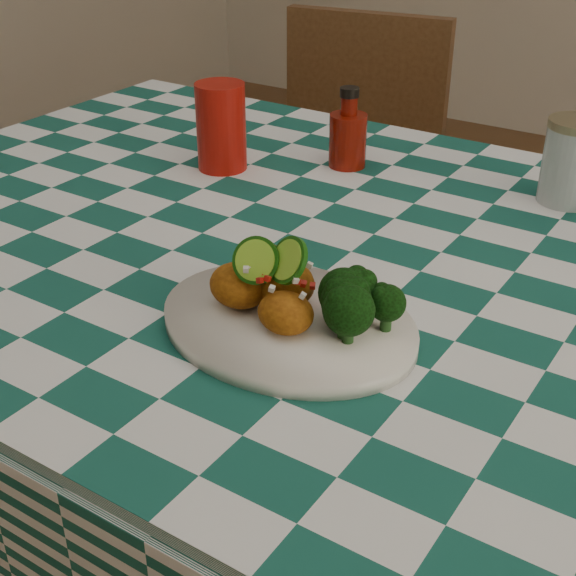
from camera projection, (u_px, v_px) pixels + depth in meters
The scene contains 8 objects.
dining_table at pixel (342, 472), 1.28m from camera, with size 1.66×1.06×0.79m, color #155244, non-canonical shape.
plate at pixel (288, 323), 0.91m from camera, with size 0.31×0.24×0.02m, color silver, non-canonical shape.
fried_chicken_pile at pixel (279, 281), 0.89m from camera, with size 0.13×0.10×0.09m, color #AE6110, non-canonical shape.
broccoli_side at pixel (356, 308), 0.86m from camera, with size 0.08×0.08×0.06m, color black, non-canonical shape.
red_tumbler at pixel (221, 127), 1.32m from camera, with size 0.08×0.08×0.14m, color #9E1008.
ketchup_bottle at pixel (348, 128), 1.33m from camera, with size 0.06×0.06×0.13m, color #6B0F05, non-canonical shape.
mason_jar at pixel (573, 161), 1.20m from camera, with size 0.09×0.09×0.13m, color #B2BCBA, non-canonical shape.
wooden_chair_left at pixel (334, 216), 1.99m from camera, with size 0.42×0.44×0.91m, color #472814, non-canonical shape.
Camera 1 is at (0.46, -0.86, 1.28)m, focal length 50.00 mm.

